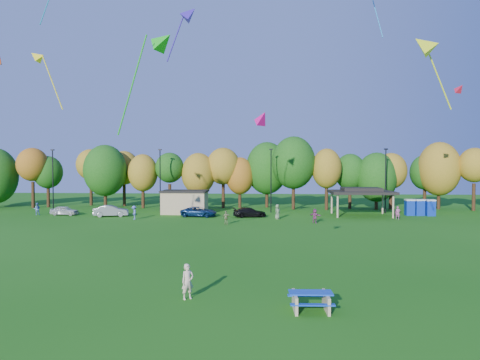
# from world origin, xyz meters

# --- Properties ---
(ground) EXTENTS (160.00, 160.00, 0.00)m
(ground) POSITION_xyz_m (0.00, 0.00, 0.00)
(ground) COLOR #19600F
(ground) RESTS_ON ground
(tree_line) EXTENTS (93.57, 10.55, 11.15)m
(tree_line) POSITION_xyz_m (-1.03, 45.51, 5.91)
(tree_line) COLOR black
(tree_line) RESTS_ON ground
(lamp_posts) EXTENTS (64.50, 0.25, 9.09)m
(lamp_posts) POSITION_xyz_m (2.00, 40.00, 4.90)
(lamp_posts) COLOR black
(lamp_posts) RESTS_ON ground
(utility_building) EXTENTS (6.30, 4.30, 3.25)m
(utility_building) POSITION_xyz_m (-10.00, 38.00, 1.64)
(utility_building) COLOR tan
(utility_building) RESTS_ON ground
(pavilion) EXTENTS (8.20, 6.20, 3.77)m
(pavilion) POSITION_xyz_m (14.00, 37.00, 3.23)
(pavilion) COLOR tan
(pavilion) RESTS_ON ground
(porta_potties) EXTENTS (3.75, 1.44, 2.18)m
(porta_potties) POSITION_xyz_m (21.87, 37.58, 1.10)
(porta_potties) COLOR #0C2EA3
(porta_potties) RESTS_ON ground
(picnic_table) EXTENTS (2.07, 1.74, 0.87)m
(picnic_table) POSITION_xyz_m (3.47, -1.04, 0.51)
(picnic_table) COLOR tan
(picnic_table) RESTS_ON ground
(kite_flyer) EXTENTS (0.78, 0.73, 1.79)m
(kite_flyer) POSITION_xyz_m (-2.55, 0.26, 0.89)
(kite_flyer) COLOR beige
(kite_flyer) RESTS_ON ground
(car_a) EXTENTS (3.75, 1.65, 1.25)m
(car_a) POSITION_xyz_m (-25.86, 34.99, 0.63)
(car_a) COLOR silver
(car_a) RESTS_ON ground
(car_b) EXTENTS (4.71, 2.63, 1.47)m
(car_b) POSITION_xyz_m (-19.05, 33.95, 0.74)
(car_b) COLOR gray
(car_b) RESTS_ON ground
(car_c) EXTENTS (4.90, 2.68, 1.30)m
(car_c) POSITION_xyz_m (-7.49, 34.52, 0.65)
(car_c) COLOR navy
(car_c) RESTS_ON ground
(car_d) EXTENTS (4.60, 2.67, 1.25)m
(car_d) POSITION_xyz_m (-0.82, 34.46, 0.63)
(car_d) COLOR black
(car_d) RESTS_ON ground
(far_person_0) EXTENTS (0.70, 0.60, 1.63)m
(far_person_0) POSITION_xyz_m (17.70, 33.27, 0.82)
(far_person_0) COLOR #AA508A
(far_person_0) RESTS_ON ground
(far_person_1) EXTENTS (0.99, 0.89, 1.66)m
(far_person_1) POSITION_xyz_m (-29.63, 34.87, 0.83)
(far_person_1) COLOR #577CC0
(far_person_1) RESTS_ON ground
(far_person_2) EXTENTS (1.49, 1.39, 1.67)m
(far_person_2) POSITION_xyz_m (7.02, 29.26, 0.83)
(far_person_2) COLOR #9A407C
(far_person_2) RESTS_ON ground
(far_person_3) EXTENTS (0.96, 1.08, 1.85)m
(far_person_3) POSITION_xyz_m (2.74, 32.62, 0.93)
(far_person_3) COLOR #6B8158
(far_person_3) RESTS_ON ground
(far_person_4) EXTENTS (0.96, 0.50, 1.57)m
(far_person_4) POSITION_xyz_m (-3.19, 27.30, 0.78)
(far_person_4) COLOR olive
(far_person_4) RESTS_ON ground
(far_person_5) EXTENTS (1.04, 1.27, 1.71)m
(far_person_5) POSITION_xyz_m (-15.09, 31.17, 0.86)
(far_person_5) COLOR #5566BD
(far_person_5) RESTS_ON ground
(kite_3) EXTENTS (3.53, 2.28, 5.68)m
(kite_3) POSITION_xyz_m (12.59, 10.89, 15.35)
(kite_3) COLOR #C8DB17
(kite_8) EXTENTS (2.82, 1.42, 4.52)m
(kite_8) POSITION_xyz_m (-4.63, 12.71, 18.59)
(kite_8) COLOR #331B99
(kite_9) EXTENTS (3.14, 1.13, 5.33)m
(kite_9) POSITION_xyz_m (-18.46, 15.12, 16.05)
(kite_9) COLOR yellow
(kite_12) EXTENTS (4.37, 2.15, 7.47)m
(kite_12) POSITION_xyz_m (-5.75, 8.36, 15.22)
(kite_12) COLOR #17AE18
(kite_13) EXTENTS (1.39, 1.35, 1.10)m
(kite_13) POSITION_xyz_m (1.16, 2.33, 9.31)
(kite_13) COLOR #E60C79
(kite_14) EXTENTS (1.54, 1.70, 1.39)m
(kite_14) POSITION_xyz_m (21.90, 26.30, 14.93)
(kite_14) COLOR red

